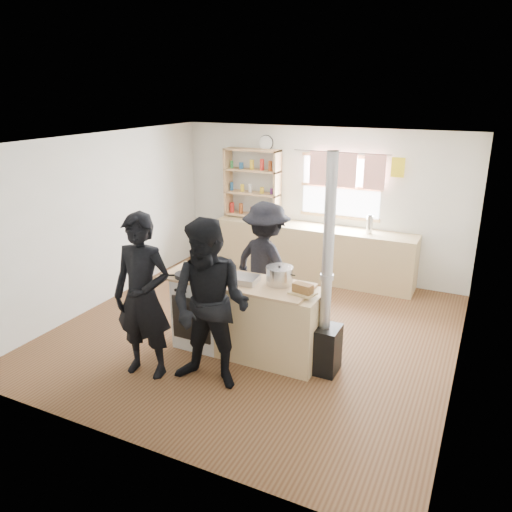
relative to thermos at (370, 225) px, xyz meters
name	(u,v)px	position (x,y,z in m)	size (l,w,h in m)	color
ground	(256,331)	(-0.92, -2.22, -1.05)	(5.00, 5.00, 0.01)	brown
back_counter	(313,252)	(-0.92, 0.00, -0.59)	(3.40, 0.55, 0.90)	tan
shelving_unit	(252,183)	(-2.12, 0.12, 0.47)	(1.00, 0.28, 1.20)	tan
thermos	(370,225)	(0.00, 0.00, 0.00)	(0.10, 0.10, 0.28)	silver
cooking_island	(247,318)	(-0.78, -2.77, -0.57)	(1.97, 0.64, 0.93)	white
skillet_greens	(185,275)	(-1.51, -2.95, -0.08)	(0.34, 0.34, 0.05)	black
roast_tray	(242,279)	(-0.82, -2.79, -0.07)	(0.38, 0.30, 0.07)	silver
stockpot_stove	(221,268)	(-1.17, -2.68, -0.03)	(0.21, 0.21, 0.18)	#BABABD
stockpot_counter	(279,276)	(-0.41, -2.67, -0.01)	(0.32, 0.32, 0.23)	#B0B0B2
bread_board	(303,290)	(-0.06, -2.82, -0.06)	(0.31, 0.25, 0.12)	tan
flue_heater	(325,320)	(0.19, -2.76, -0.40)	(0.35, 0.35, 2.50)	black
person_near_left	(143,297)	(-1.60, -3.66, -0.11)	(0.68, 0.45, 1.87)	black
person_near_right	(210,306)	(-0.82, -3.54, -0.11)	(0.91, 0.71, 1.86)	black
person_far	(266,264)	(-0.92, -1.90, -0.19)	(1.10, 0.63, 1.70)	black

